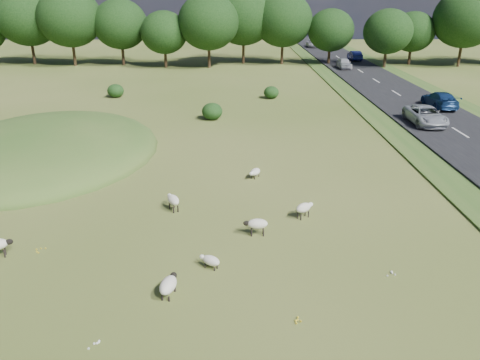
# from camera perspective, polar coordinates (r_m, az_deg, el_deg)

# --- Properties ---
(ground) EXTENTS (160.00, 160.00, 0.00)m
(ground) POSITION_cam_1_polar(r_m,az_deg,el_deg) (41.74, -3.05, 6.91)
(ground) COLOR #425A1C
(ground) RESTS_ON ground
(mound) EXTENTS (16.00, 20.00, 4.00)m
(mound) POSITION_cam_1_polar(r_m,az_deg,el_deg) (36.69, -22.64, 3.10)
(mound) COLOR #33561E
(mound) RESTS_ON ground
(road) EXTENTS (8.00, 150.00, 0.25)m
(road) POSITION_cam_1_polar(r_m,az_deg,el_deg) (54.57, 19.15, 9.45)
(road) COLOR black
(road) RESTS_ON ground
(treeline) EXTENTS (96.28, 14.66, 11.70)m
(treeline) POSITION_cam_1_polar(r_m,az_deg,el_deg) (75.90, -2.97, 18.68)
(treeline) COLOR black
(treeline) RESTS_ON ground
(shrubs) EXTENTS (18.83, 11.74, 1.53)m
(shrubs) POSITION_cam_1_polar(r_m,az_deg,el_deg) (48.69, -5.73, 9.88)
(shrubs) COLOR black
(shrubs) RESTS_ON ground
(sheep_0) EXTENTS (1.17, 0.52, 0.85)m
(sheep_0) POSITION_cam_1_polar(r_m,az_deg,el_deg) (22.21, 2.05, -5.38)
(sheep_0) COLOR beige
(sheep_0) RESTS_ON ground
(sheep_2) EXTENTS (1.11, 0.97, 0.82)m
(sheep_2) POSITION_cam_1_polar(r_m,az_deg,el_deg) (24.08, 7.80, -3.36)
(sheep_2) COLOR beige
(sheep_2) RESTS_ON ground
(sheep_3) EXTENTS (0.88, 1.06, 0.61)m
(sheep_3) POSITION_cam_1_polar(r_m,az_deg,el_deg) (29.08, 1.84, 0.98)
(sheep_3) COLOR beige
(sheep_3) RESTS_ON ground
(sheep_4) EXTENTS (1.01, 0.81, 0.58)m
(sheep_4) POSITION_cam_1_polar(r_m,az_deg,el_deg) (19.84, -3.64, -9.75)
(sheep_4) COLOR beige
(sheep_4) RESTS_ON ground
(sheep_5) EXTENTS (0.81, 1.36, 0.76)m
(sheep_5) POSITION_cam_1_polar(r_m,az_deg,el_deg) (18.34, -8.72, -12.49)
(sheep_5) COLOR beige
(sheep_5) RESTS_ON ground
(sheep_6) EXTENTS (0.92, 1.22, 0.86)m
(sheep_6) POSITION_cam_1_polar(r_m,az_deg,el_deg) (24.92, -8.16, -2.42)
(sheep_6) COLOR beige
(sheep_6) RESTS_ON ground
(car_1) EXTENTS (1.94, 4.76, 1.38)m
(car_1) POSITION_cam_1_polar(r_m,az_deg,el_deg) (101.66, 11.17, 15.94)
(car_1) COLOR #A0A2A8
(car_1) RESTS_ON road
(car_3) EXTENTS (2.35, 5.09, 1.41)m
(car_3) POSITION_cam_1_polar(r_m,az_deg,el_deg) (102.04, 8.87, 16.11)
(car_3) COLOR silver
(car_3) RESTS_ON road
(car_4) EXTENTS (2.14, 5.27, 1.53)m
(car_4) POSITION_cam_1_polar(r_m,az_deg,el_deg) (50.48, 23.19, 9.00)
(car_4) COLOR navy
(car_4) RESTS_ON road
(car_5) EXTENTS (1.61, 4.61, 1.52)m
(car_5) POSITION_cam_1_polar(r_m,az_deg,el_deg) (83.02, 13.81, 14.52)
(car_5) COLOR navy
(car_5) RESTS_ON road
(car_6) EXTENTS (2.48, 5.39, 1.50)m
(car_6) POSITION_cam_1_polar(r_m,az_deg,el_deg) (43.42, 21.68, 7.34)
(car_6) COLOR #B5B8BD
(car_6) RESTS_ON road
(car_7) EXTENTS (1.80, 4.48, 1.53)m
(car_7) POSITION_cam_1_polar(r_m,az_deg,el_deg) (73.38, 12.56, 13.74)
(car_7) COLOR #B4B6BC
(car_7) RESTS_ON road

